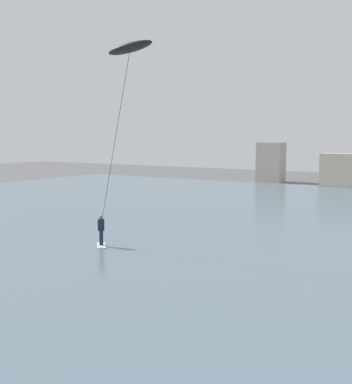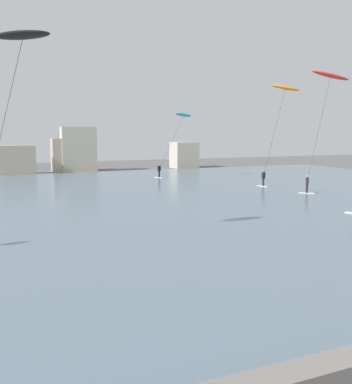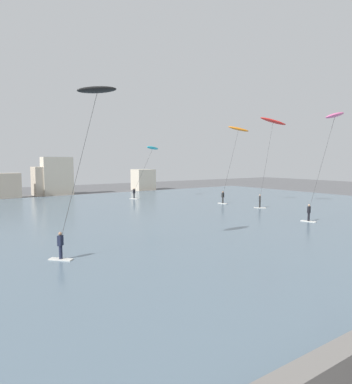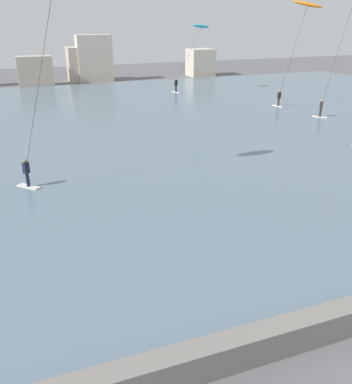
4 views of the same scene
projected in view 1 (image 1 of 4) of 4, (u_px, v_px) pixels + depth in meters
The scene contains 2 objects.
water_bay at pixel (315, 229), 30.50m from camera, with size 84.00×52.00×0.10m, color slate.
kitesurfer_black at pixel (125, 77), 23.10m from camera, with size 4.23×1.47×10.33m.
Camera 1 is at (8.74, 0.39, 5.85)m, focal length 45.02 mm.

